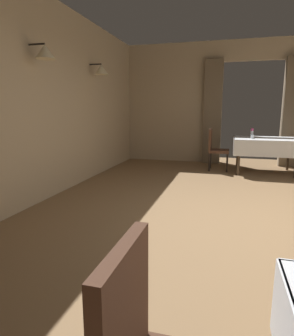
# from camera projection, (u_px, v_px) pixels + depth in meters

# --- Properties ---
(ground) EXTENTS (10.08, 10.08, 0.00)m
(ground) POSITION_uv_depth(u_px,v_px,m) (267.00, 224.00, 3.52)
(ground) COLOR olive
(wall_left) EXTENTS (0.49, 8.40, 3.00)m
(wall_left) POSITION_uv_depth(u_px,v_px,m) (29.00, 98.00, 4.07)
(wall_left) COLOR tan
(wall_left) RESTS_ON ground
(wall_back) EXTENTS (6.40, 0.27, 3.00)m
(wall_back) POSITION_uv_depth(u_px,v_px,m) (252.00, 103.00, 7.18)
(wall_back) COLOR tan
(wall_back) RESTS_ON ground
(dining_table_mid) EXTENTS (1.32, 1.07, 0.75)m
(dining_table_mid) POSITION_uv_depth(u_px,v_px,m) (266.00, 143.00, 6.29)
(dining_table_mid) COLOR #4C3D2D
(dining_table_mid) RESTS_ON ground
(chair_mid_left) EXTENTS (0.45, 0.44, 0.93)m
(chair_mid_left) POSITION_uv_depth(u_px,v_px,m) (215.00, 147.00, 6.61)
(chair_mid_left) COLOR black
(chair_mid_left) RESTS_ON ground
(flower_vase_mid) EXTENTS (0.07, 0.07, 0.21)m
(flower_vase_mid) POSITION_uv_depth(u_px,v_px,m) (252.00, 132.00, 6.40)
(flower_vase_mid) COLOR silver
(flower_vase_mid) RESTS_ON dining_table_mid
(glass_mid_b) EXTENTS (0.06, 0.06, 0.08)m
(glass_mid_b) POSITION_uv_depth(u_px,v_px,m) (252.00, 137.00, 6.16)
(glass_mid_b) COLOR silver
(glass_mid_b) RESTS_ON dining_table_mid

